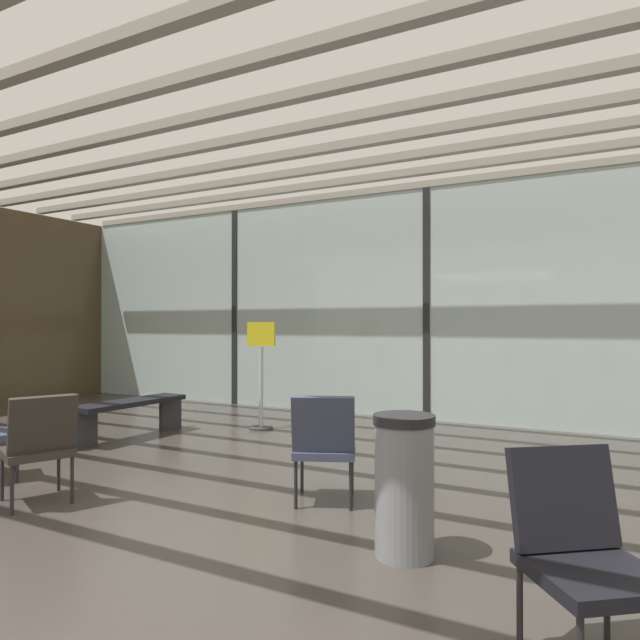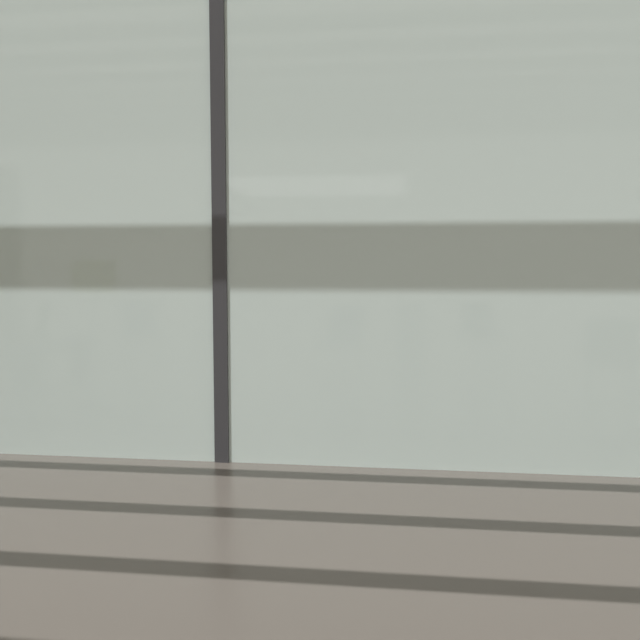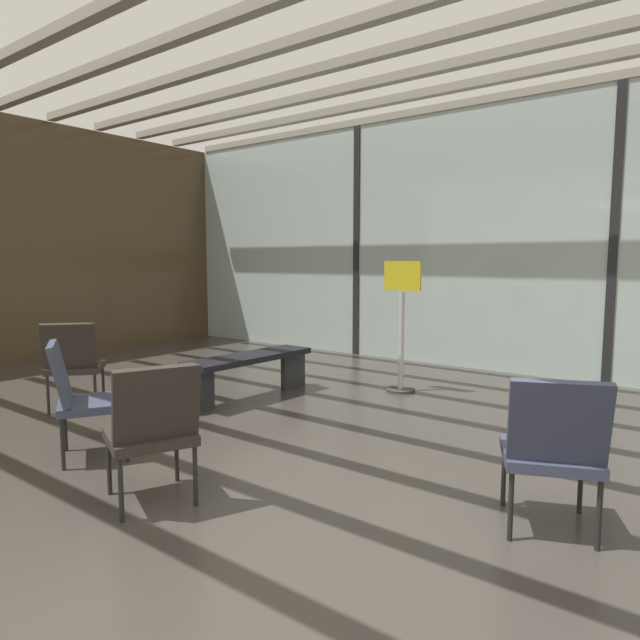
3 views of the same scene
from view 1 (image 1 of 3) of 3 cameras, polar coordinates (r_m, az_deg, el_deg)
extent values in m
plane|color=#38332D|center=(3.96, -13.49, -21.31)|extent=(60.00, 60.00, 0.00)
cube|color=#A3B7B2|center=(8.35, 10.98, 1.67)|extent=(14.00, 0.08, 3.43)
cube|color=black|center=(9.96, -8.65, 1.33)|extent=(0.10, 0.12, 3.43)
cube|color=black|center=(8.35, 10.98, 1.67)|extent=(0.10, 0.12, 3.43)
cube|color=gray|center=(4.29, -12.73, 28.46)|extent=(13.72, 0.12, 0.10)
cube|color=gray|center=(4.80, -6.40, 25.11)|extent=(13.72, 0.12, 0.10)
cube|color=gray|center=(5.37, -1.60, 22.25)|extent=(13.72, 0.12, 0.10)
cube|color=gray|center=(5.97, 2.11, 19.85)|extent=(13.72, 0.12, 0.10)
cube|color=gray|center=(6.60, 5.04, 17.84)|extent=(13.72, 0.12, 0.10)
cube|color=gray|center=(7.25, 7.41, 16.16)|extent=(13.72, 0.12, 0.10)
cube|color=gray|center=(7.92, 9.35, 14.74)|extent=(13.72, 0.12, 0.10)
cube|color=gray|center=(8.59, 10.97, 13.52)|extent=(13.72, 0.12, 0.10)
ellipsoid|color=#B2BCD6|center=(13.71, 11.82, 2.21)|extent=(13.80, 4.08, 4.08)
sphere|color=gray|center=(16.64, -9.67, 1.75)|extent=(2.25, 2.25, 2.25)
sphere|color=black|center=(13.64, -6.01, 3.51)|extent=(0.28, 0.28, 0.28)
sphere|color=black|center=(13.16, -2.76, 3.65)|extent=(0.28, 0.28, 0.28)
sphere|color=black|center=(12.72, 0.73, 3.79)|extent=(0.28, 0.28, 0.28)
sphere|color=black|center=(12.34, 4.45, 3.92)|extent=(0.28, 0.28, 0.28)
sphere|color=black|center=(12.00, 8.40, 4.05)|extent=(0.28, 0.28, 0.28)
sphere|color=black|center=(11.73, 12.55, 4.15)|extent=(0.28, 0.28, 0.28)
sphere|color=black|center=(11.52, 16.87, 4.25)|extent=(0.28, 0.28, 0.28)
cylinder|color=black|center=(5.79, -28.71, -12.62)|extent=(0.03, 0.03, 0.37)
cylinder|color=black|center=(6.20, -28.91, -11.80)|extent=(0.03, 0.03, 0.37)
cube|color=black|center=(2.70, 26.45, -22.47)|extent=(0.67, 0.67, 0.06)
cube|color=black|center=(2.78, 23.73, -16.32)|extent=(0.47, 0.40, 0.44)
cylinder|color=black|center=(2.84, 19.87, -26.01)|extent=(0.03, 0.03, 0.37)
cylinder|color=black|center=(3.05, 27.44, -24.13)|extent=(0.03, 0.03, 0.37)
cube|color=#33384C|center=(4.54, 0.53, -13.31)|extent=(0.63, 0.63, 0.06)
cube|color=#33384C|center=(4.28, 0.32, -10.69)|extent=(0.50, 0.32, 0.44)
cylinder|color=black|center=(4.79, 3.32, -15.29)|extent=(0.03, 0.03, 0.37)
cylinder|color=black|center=(4.82, -1.87, -15.20)|extent=(0.03, 0.03, 0.37)
cylinder|color=black|center=(4.39, 3.18, -16.69)|extent=(0.03, 0.03, 0.37)
cylinder|color=black|center=(4.42, -2.51, -16.58)|extent=(0.03, 0.03, 0.37)
cube|color=#28231E|center=(5.04, -27.12, -11.98)|extent=(0.63, 0.63, 0.06)
cube|color=#28231E|center=(4.79, -26.60, -9.55)|extent=(0.32, 0.50, 0.44)
cylinder|color=black|center=(5.33, -25.31, -13.70)|extent=(0.03, 0.03, 0.37)
cylinder|color=black|center=(5.25, -29.91, -13.89)|extent=(0.03, 0.03, 0.37)
cylinder|color=black|center=(4.94, -24.16, -14.80)|extent=(0.03, 0.03, 0.37)
cylinder|color=black|center=(4.85, -29.15, -15.04)|extent=(0.03, 0.03, 0.37)
cube|color=black|center=(7.32, -18.94, -8.04)|extent=(0.47, 1.52, 0.06)
cube|color=#262628|center=(6.95, -23.23, -10.40)|extent=(0.06, 0.36, 0.41)
cube|color=#262628|center=(7.80, -15.14, -9.32)|extent=(0.06, 0.36, 0.41)
cylinder|color=slate|center=(3.57, 8.67, -16.93)|extent=(0.36, 0.36, 0.80)
cylinder|color=black|center=(3.47, 8.66, -10.10)|extent=(0.38, 0.38, 0.06)
cylinder|color=#333333|center=(7.62, -6.09, -10.99)|extent=(0.32, 0.32, 0.03)
cylinder|color=#B2B2B7|center=(7.54, -6.09, -6.99)|extent=(0.06, 0.06, 1.10)
cube|color=gold|center=(7.50, -6.08, -1.44)|extent=(0.44, 0.03, 0.32)
camera|label=2|loc=(3.45, 8.65, -0.80)|focal=38.86mm
camera|label=3|loc=(1.57, -27.71, 1.18)|focal=30.91mm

